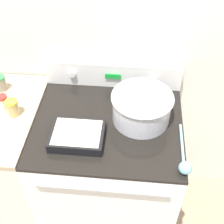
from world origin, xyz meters
TOP-DOWN VIEW (x-y plane):
  - kitchen_wall at (0.00, 0.72)m, footprint 8.00×0.05m
  - stove_range at (0.00, 0.34)m, footprint 0.79×0.71m
  - control_panel at (0.00, 0.66)m, footprint 0.79×0.07m
  - side_counter at (-0.65, 0.34)m, footprint 0.50×0.68m
  - mixing_bowl at (0.17, 0.38)m, footprint 0.32×0.32m
  - casserole_dish at (-0.14, 0.21)m, footprint 0.27×0.21m
  - ladle at (0.38, 0.09)m, footprint 0.06×0.32m
  - spice_jar_yellow_cap at (-0.50, 0.34)m, footprint 0.06×0.06m
  - spice_jar_red_cap at (-0.57, 0.38)m, footprint 0.05×0.05m
  - spice_jar_green_cap at (-0.64, 0.54)m, footprint 0.06×0.06m

SIDE VIEW (x-z plane):
  - stove_range at x=0.00m, z-range 0.00..0.93m
  - side_counter at x=-0.65m, z-range 0.00..0.94m
  - ladle at x=0.38m, z-range 0.93..0.99m
  - casserole_dish at x=-0.14m, z-range 0.93..0.99m
  - spice_jar_red_cap at x=-0.57m, z-range 0.94..1.03m
  - spice_jar_green_cap at x=-0.64m, z-range 0.94..1.04m
  - spice_jar_yellow_cap at x=-0.50m, z-range 0.94..1.04m
  - control_panel at x=0.00m, z-range 0.93..1.09m
  - mixing_bowl at x=0.17m, z-range 0.94..1.10m
  - kitchen_wall at x=0.00m, z-range 0.00..2.50m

